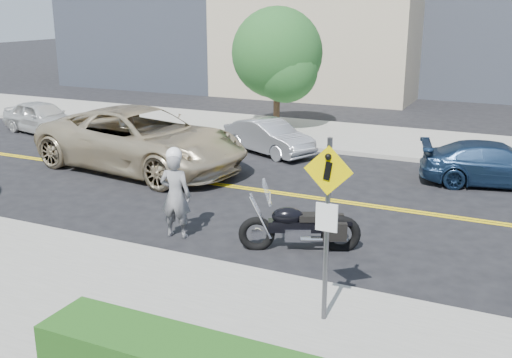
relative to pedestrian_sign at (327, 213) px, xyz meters
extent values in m
plane|color=black|center=(-4.20, 6.31, -1.96)|extent=(120.00, 120.00, 0.00)
cube|color=#9E9B91|center=(-4.20, -1.19, -1.89)|extent=(60.00, 5.00, 0.15)
cube|color=#9E9B91|center=(-4.20, 13.81, -1.89)|extent=(60.00, 5.00, 0.15)
cylinder|color=#4C4C51|center=(0.00, 0.01, -0.31)|extent=(0.08, 0.08, 3.00)
cube|color=#F9D800|center=(0.00, -0.02, 0.69)|extent=(0.78, 0.03, 0.78)
cube|color=white|center=(0.00, -0.02, -0.06)|extent=(0.35, 0.03, 0.45)
imported|color=#A1A1A5|center=(-4.28, 2.35, -0.98)|extent=(0.78, 0.57, 1.95)
sphere|color=white|center=(-4.28, 2.35, -0.06)|extent=(0.35, 0.35, 0.35)
imported|color=#C5B490|center=(-8.35, 6.76, -0.99)|extent=(7.35, 4.12, 1.94)
imported|color=silver|center=(-15.29, 9.64, -1.31)|extent=(4.06, 2.30, 1.30)
imported|color=#9DA0A4|center=(-5.59, 10.40, -1.37)|extent=(3.80, 2.62, 1.19)
imported|color=#192F4D|center=(1.89, 9.70, -1.34)|extent=(4.55, 2.68, 1.24)
cylinder|color=#382619|center=(-6.93, 14.19, 0.07)|extent=(0.26, 0.26, 4.06)
sphere|color=#1A531A|center=(-6.93, 14.19, 1.21)|extent=(3.66, 3.66, 3.66)
camera|label=1|loc=(2.69, -8.32, 3.10)|focal=42.00mm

